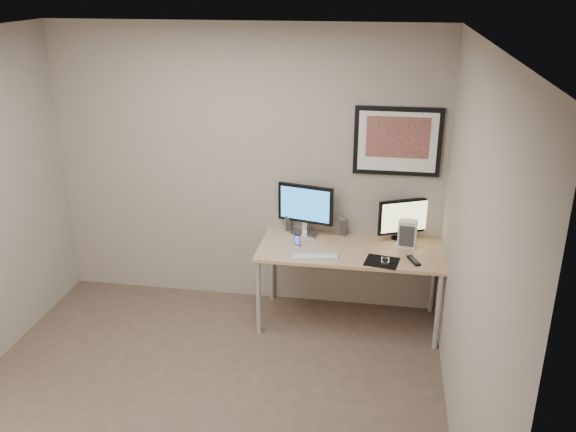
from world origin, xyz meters
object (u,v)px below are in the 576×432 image
monitor_tv (404,218)px  fan_unit (407,234)px  speaker_right (342,227)px  keyboard (316,256)px  framed_art (398,141)px  monitor_large (305,208)px  speaker_left (287,223)px  desk (350,256)px  phone_dock (297,241)px

monitor_tv → fan_unit: 0.17m
speaker_right → keyboard: bearing=-122.0°
framed_art → monitor_large: framed_art is taller
monitor_tv → monitor_large: bearing=157.8°
speaker_right → keyboard: size_ratio=0.45×
monitor_tv → speaker_right: monitor_tv is taller
monitor_large → speaker_left: size_ratio=3.14×
speaker_left → speaker_right: (0.51, -0.03, 0.01)m
speaker_right → fan_unit: (0.58, -0.15, 0.03)m
framed_art → monitor_tv: bearing=-26.6°
speaker_right → fan_unit: size_ratio=0.73×
monitor_tv → speaker_right: bearing=156.0°
framed_art → keyboard: 1.22m
monitor_tv → speaker_left: (-1.06, 0.03, -0.12)m
framed_art → monitor_large: bearing=-174.4°
framed_art → speaker_right: bearing=-173.5°
desk → monitor_large: monitor_large is taller
desk → keyboard: bearing=-141.8°
framed_art → phone_dock: bearing=-155.8°
desk → monitor_tv: (0.45, 0.28, 0.27)m
speaker_left → keyboard: (0.33, -0.53, -0.08)m
desk → fan_unit: bearing=15.2°
monitor_large → framed_art: bearing=18.8°
fan_unit → desk: bearing=-157.8°
framed_art → speaker_left: size_ratio=4.57×
keyboard → phone_dock: bearing=126.6°
monitor_tv → fan_unit: bearing=-102.1°
phone_dock → fan_unit: bearing=20.2°
speaker_right → keyboard: 0.54m
speaker_right → fan_unit: 0.60m
speaker_right → phone_dock: 0.48m
desk → speaker_right: bearing=109.1°
fan_unit → speaker_right: bearing=172.6°
framed_art → phone_dock: framed_art is taller
monitor_large → speaker_right: (0.34, 0.03, -0.18)m
monitor_tv → speaker_left: size_ratio=2.79×
framed_art → fan_unit: bearing=-56.3°
desk → phone_dock: (-0.46, -0.03, 0.13)m
desk → monitor_large: size_ratio=3.11×
monitor_large → monitor_tv: 0.89m
speaker_right → monitor_tv: bearing=-12.1°
desk → speaker_right: (-0.10, 0.28, 0.15)m
framed_art → keyboard: (-0.63, -0.55, -0.88)m
framed_art → monitor_tv: (0.10, -0.05, -0.69)m
speaker_left → keyboard: speaker_left is taller
desk → fan_unit: size_ratio=6.63×
framed_art → monitor_large: size_ratio=1.46×
monitor_tv → speaker_right: (-0.55, 0.00, -0.12)m
monitor_large → monitor_tv: bearing=14.8°
framed_art → speaker_left: (-0.96, -0.02, -0.81)m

